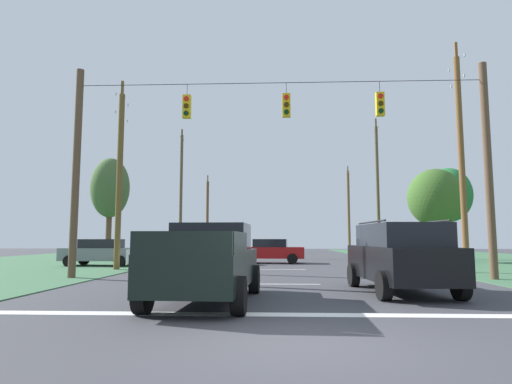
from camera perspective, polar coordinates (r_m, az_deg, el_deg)
name	(u,v)px	position (r m, az deg, el deg)	size (l,w,h in m)	color
ground_plane	(296,344)	(6.89, 5.20, -19.16)	(120.00, 120.00, 0.00)	#3D3D42
stop_bar_stripe	(290,315)	(9.32, 4.45, -15.70)	(13.55, 0.45, 0.01)	white
lane_dash_0	(284,284)	(15.26, 3.66, -11.94)	(0.15, 2.50, 0.01)	white
lane_dash_1	(281,269)	(22.37, 3.28, -10.08)	(0.15, 2.50, 0.01)	white
lane_dash_2	(280,263)	(27.91, 3.11, -9.28)	(0.15, 2.50, 0.01)	white
lane_dash_3	(278,257)	(37.58, 2.95, -8.46)	(0.15, 2.50, 0.01)	white
lane_dash_4	(278,254)	(42.82, 2.89, -8.17)	(0.15, 2.50, 0.01)	white
overhead_signal_span	(279,161)	(17.28, 3.00, 4.08)	(16.56, 0.31, 8.49)	brown
pickup_truck	(208,262)	(11.11, -6.24, -9.12)	(2.45, 5.47, 1.95)	black
suv_black	(400,256)	(13.43, 18.32, -7.92)	(2.43, 4.90, 2.05)	black
distant_car_crossing_white	(175,254)	(22.30, -10.60, -7.97)	(4.43, 2.30, 1.52)	silver
distant_car_oncoming	(270,251)	(27.98, 1.90, -7.67)	(4.42, 2.27, 1.52)	maroon
distant_car_far_parked	(101,252)	(26.46, -19.57, -7.42)	(4.33, 2.07, 1.52)	slate
utility_pole_mid_right	(461,156)	(22.50, 25.27, 4.31)	(0.28, 1.90, 10.91)	brown
utility_pole_far_right	(378,187)	(37.38, 15.64, 0.69)	(0.26, 1.82, 11.59)	brown
utility_pole_near_left	(349,210)	(53.27, 12.03, -2.29)	(0.33, 1.63, 10.27)	brown
utility_pole_far_left	(120,175)	(23.19, -17.43, 2.16)	(0.30, 1.86, 9.71)	brown
utility_pole_distant_right	(181,193)	(38.51, -9.80, -0.12)	(0.26, 1.59, 11.19)	brown
utility_pole_distant_left	(207,215)	(53.75, -6.38, -3.00)	(0.33, 1.97, 9.35)	brown
tree_roadside_right	(435,198)	(31.30, 22.42, -0.72)	(3.59, 3.59, 6.19)	brown
tree_roadside_far_right	(110,189)	(31.72, -18.56, 0.43)	(2.63, 2.63, 7.11)	brown
tree_roadside_left	(448,195)	(35.09, 23.88, -0.41)	(3.34, 3.34, 6.75)	brown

